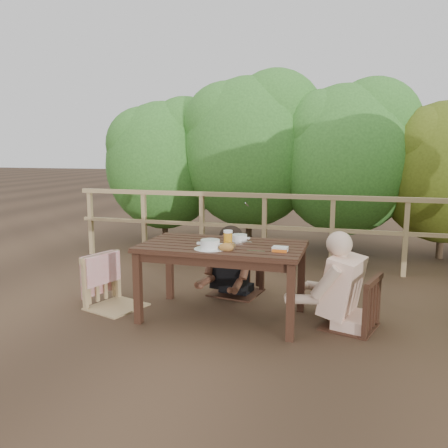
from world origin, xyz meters
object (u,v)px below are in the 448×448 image
(chair_far, at_px, (236,248))
(beer_glass, at_px, (228,239))
(soup_far, at_px, (240,239))
(table, at_px, (223,282))
(bread_roll, at_px, (226,247))
(soup_near, at_px, (210,245))
(diner_right, at_px, (356,250))
(tumbler, at_px, (232,247))
(chair_left, at_px, (115,260))
(butter_tub, at_px, (280,250))
(woman, at_px, (237,241))
(chair_right, at_px, (351,277))

(chair_far, distance_m, beer_glass, 0.86)
(soup_far, bearing_deg, table, -123.68)
(table, relative_size, bread_roll, 11.32)
(bread_roll, bearing_deg, soup_near, 172.73)
(chair_far, xyz_separation_m, soup_far, (0.18, -0.57, 0.22))
(soup_far, bearing_deg, diner_right, -5.05)
(tumbler, bearing_deg, chair_left, 173.03)
(bread_roll, xyz_separation_m, butter_tub, (0.46, 0.09, -0.01))
(woman, xyz_separation_m, tumbler, (0.21, -0.97, 0.14))
(woman, distance_m, butter_tub, 1.12)
(chair_left, xyz_separation_m, chair_far, (1.05, 0.80, 0.02))
(soup_far, bearing_deg, woman, 107.37)
(table, xyz_separation_m, tumbler, (0.15, -0.21, 0.39))
(chair_far, bearing_deg, bread_roll, -71.12)
(chair_right, height_order, soup_far, chair_right)
(soup_near, height_order, tumbler, soup_near)
(chair_left, xyz_separation_m, butter_tub, (1.68, -0.10, 0.23))
(tumbler, bearing_deg, chair_right, 15.79)
(table, height_order, soup_near, soup_near)
(table, xyz_separation_m, chair_right, (1.18, 0.08, 0.11))
(diner_right, distance_m, bread_roll, 1.15)
(beer_glass, relative_size, tumbler, 2.08)
(chair_left, distance_m, bread_roll, 1.26)
(tumbler, bearing_deg, soup_near, -176.36)
(diner_right, relative_size, butter_tub, 10.78)
(chair_far, bearing_deg, butter_tub, -45.73)
(soup_near, distance_m, bread_roll, 0.16)
(butter_tub, bearing_deg, chair_right, 25.38)
(chair_far, distance_m, butter_tub, 1.12)
(diner_right, bearing_deg, chair_left, 110.04)
(soup_near, height_order, beer_glass, beer_glass)
(chair_right, relative_size, woman, 0.78)
(soup_far, bearing_deg, chair_left, -169.33)
(chair_right, relative_size, soup_far, 3.82)
(beer_glass, distance_m, butter_tub, 0.51)
(chair_left, distance_m, beer_glass, 1.22)
(chair_right, bearing_deg, chair_far, -101.39)
(soup_near, bearing_deg, chair_left, 171.07)
(chair_right, relative_size, bread_roll, 6.95)
(chair_far, bearing_deg, tumbler, -68.27)
(table, height_order, beer_glass, beer_glass)
(chair_left, height_order, soup_near, chair_left)
(diner_right, height_order, beer_glass, diner_right)
(table, xyz_separation_m, butter_tub, (0.57, -0.15, 0.38))
(woman, relative_size, beer_glass, 7.46)
(chair_left, relative_size, chair_right, 1.08)
(diner_right, bearing_deg, tumbler, 122.04)
(table, distance_m, soup_far, 0.45)
(beer_glass, bearing_deg, table, 139.32)
(tumbler, xyz_separation_m, butter_tub, (0.42, 0.05, -0.01))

